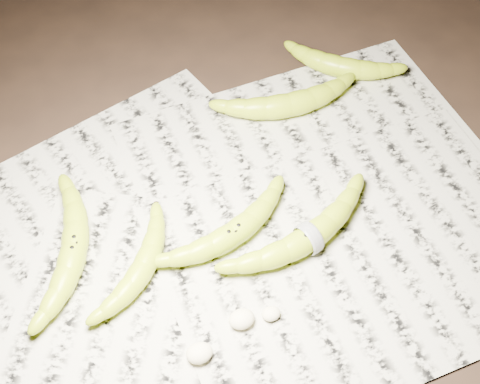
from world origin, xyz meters
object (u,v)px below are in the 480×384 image
object	(u,v)px
banana_upper_a	(289,103)
banana_upper_b	(341,65)
banana_taped	(309,237)
banana_center	(233,233)
banana_left_b	(143,266)
banana_left_a	(73,248)

from	to	relation	value
banana_upper_a	banana_upper_b	world-z (taller)	banana_upper_a
banana_taped	banana_upper_b	bearing A→B (deg)	40.92
banana_center	banana_upper_b	size ratio (longest dim) A/B	1.12
banana_left_b	banana_upper_b	bearing A→B (deg)	-15.87
banana_left_b	banana_upper_b	xyz separation A→B (m)	(0.43, 0.27, 0.00)
banana_left_a	banana_upper_a	size ratio (longest dim) A/B	1.04
banana_upper_b	banana_left_a	bearing A→B (deg)	-120.22
banana_upper_a	banana_left_b	bearing A→B (deg)	-140.35
banana_left_b	banana_upper_a	xyz separation A→B (m)	(0.31, 0.21, 0.00)
banana_upper_a	banana_upper_b	size ratio (longest dim) A/B	1.17
banana_left_b	banana_upper_a	size ratio (longest dim) A/B	0.82
banana_center	banana_taped	world-z (taller)	banana_taped
banana_left_b	banana_upper_a	bearing A→B (deg)	-13.19
banana_left_b	banana_upper_b	world-z (taller)	banana_upper_b
banana_center	banana_taped	distance (m)	0.11
banana_left_a	banana_left_b	distance (m)	0.10
banana_left_a	banana_upper_a	world-z (taller)	banana_upper_a
banana_center	banana_taped	size ratio (longest dim) A/B	0.87
banana_upper_b	banana_left_b	bearing A→B (deg)	-110.19
banana_upper_a	banana_left_a	bearing A→B (deg)	-153.84
banana_left_a	banana_upper_b	distance (m)	0.56
banana_taped	banana_upper_b	size ratio (longest dim) A/B	1.29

